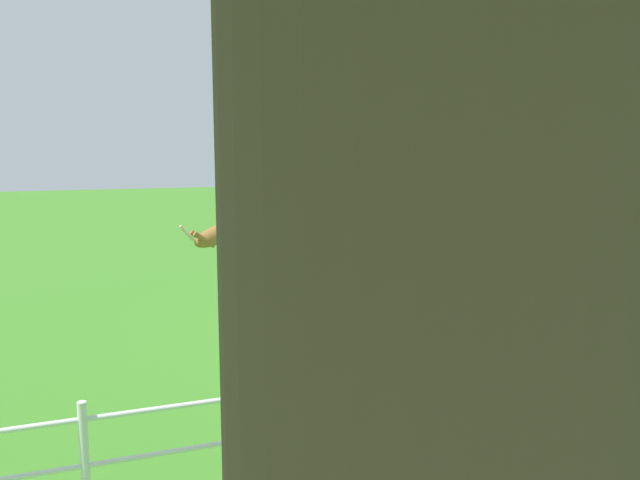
{
  "coord_description": "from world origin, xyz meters",
  "views": [
    {
      "loc": [
        4.36,
        7.69,
        2.44
      ],
      "look_at": [
        1.38,
        -0.31,
        1.17
      ],
      "focal_mm": 35.46,
      "sensor_mm": 36.0,
      "label": 1
    }
  ],
  "objects_px": {
    "frisbee_held": "(394,280)",
    "training_cone": "(497,358)",
    "dog": "(220,234)",
    "person": "(408,270)",
    "frisbee_flying": "(230,207)"
  },
  "relations": [
    {
      "from": "frisbee_held",
      "to": "frisbee_flying",
      "type": "bearing_deg",
      "value": -16.66
    },
    {
      "from": "frisbee_held",
      "to": "dog",
      "type": "bearing_deg",
      "value": -14.51
    },
    {
      "from": "frisbee_flying",
      "to": "frisbee_held",
      "type": "bearing_deg",
      "value": 163.34
    },
    {
      "from": "training_cone",
      "to": "frisbee_held",
      "type": "bearing_deg",
      "value": -86.13
    },
    {
      "from": "frisbee_held",
      "to": "training_cone",
      "type": "distance_m",
      "value": 2.2
    },
    {
      "from": "person",
      "to": "frisbee_held",
      "type": "xyz_separation_m",
      "value": [
        0.33,
        0.2,
        -0.09
      ]
    },
    {
      "from": "frisbee_flying",
      "to": "dog",
      "type": "bearing_deg",
      "value": 18.96
    },
    {
      "from": "dog",
      "to": "frisbee_flying",
      "type": "height_order",
      "value": "frisbee_flying"
    },
    {
      "from": "dog",
      "to": "training_cone",
      "type": "relative_size",
      "value": 2.91
    },
    {
      "from": "frisbee_held",
      "to": "training_cone",
      "type": "relative_size",
      "value": 0.65
    },
    {
      "from": "frisbee_held",
      "to": "training_cone",
      "type": "bearing_deg",
      "value": 93.87
    },
    {
      "from": "frisbee_flying",
      "to": "training_cone",
      "type": "bearing_deg",
      "value": 129.16
    },
    {
      "from": "dog",
      "to": "person",
      "type": "bearing_deg",
      "value": -16.16
    },
    {
      "from": "person",
      "to": "dog",
      "type": "xyz_separation_m",
      "value": [
        2.6,
        -0.39,
        0.59
      ]
    },
    {
      "from": "dog",
      "to": "frisbee_held",
      "type": "xyz_separation_m",
      "value": [
        -2.27,
        0.59,
        -0.68
      ]
    }
  ]
}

